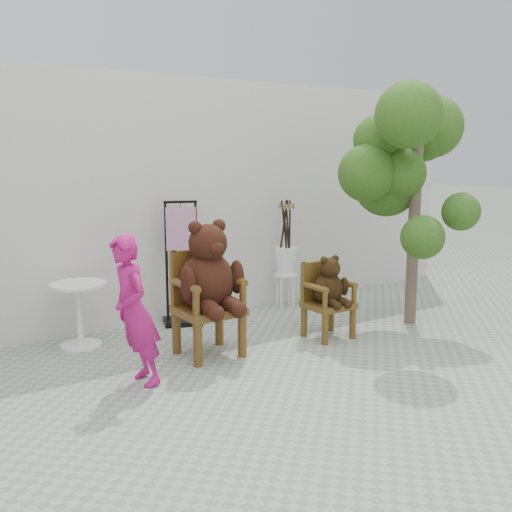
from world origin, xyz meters
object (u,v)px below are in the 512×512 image
(chair_small, at_px, (328,290))
(tree, at_px, (405,156))
(cafe_table, at_px, (79,307))
(stool_bucket, at_px, (286,260))
(person, at_px, (134,311))
(chair_big, at_px, (208,281))
(display_stand, at_px, (182,277))

(chair_small, distance_m, tree, 1.90)
(cafe_table, height_order, stool_bucket, stool_bucket)
(cafe_table, bearing_deg, person, -86.93)
(person, height_order, tree, tree)
(chair_big, height_order, stool_bucket, stool_bucket)
(display_stand, bearing_deg, chair_small, -31.49)
(cafe_table, relative_size, display_stand, 0.47)
(chair_big, bearing_deg, stool_bucket, 32.03)
(chair_small, height_order, tree, tree)
(chair_big, height_order, person, chair_big)
(cafe_table, bearing_deg, chair_small, -26.64)
(person, xyz_separation_m, tree, (3.55, 0.15, 1.35))
(display_stand, bearing_deg, chair_big, -84.45)
(chair_big, relative_size, tree, 0.49)
(chair_big, bearing_deg, tree, -4.42)
(chair_big, relative_size, person, 1.03)
(chair_small, bearing_deg, chair_big, 171.27)
(person, relative_size, display_stand, 0.91)
(chair_big, bearing_deg, chair_small, -8.73)
(chair_small, relative_size, person, 0.69)
(chair_big, xyz_separation_m, person, (-0.95, -0.36, -0.10))
(cafe_table, distance_m, stool_bucket, 2.89)
(chair_big, height_order, tree, tree)
(chair_big, xyz_separation_m, stool_bucket, (1.86, 1.16, -0.15))
(chair_big, xyz_separation_m, cafe_table, (-1.02, 1.01, -0.35))
(chair_big, relative_size, chair_small, 1.49)
(chair_big, bearing_deg, display_stand, 75.83)
(chair_small, height_order, cafe_table, chair_small)
(chair_small, bearing_deg, cafe_table, 153.36)
(chair_big, distance_m, chair_small, 1.46)
(display_stand, bearing_deg, person, -109.37)
(stool_bucket, height_order, tree, tree)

